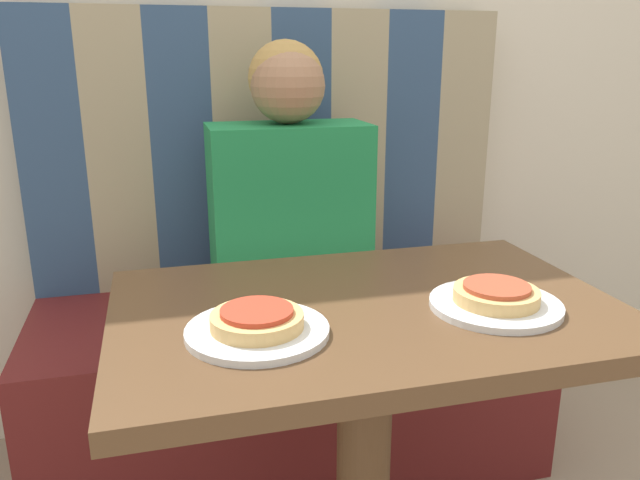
# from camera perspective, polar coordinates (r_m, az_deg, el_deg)

# --- Properties ---
(wall_back) EXTENTS (7.00, 0.05, 2.60)m
(wall_back) POSITION_cam_1_polar(r_m,az_deg,el_deg) (1.94, -5.30, 20.92)
(wall_back) COLOR beige
(wall_back) RESTS_ON ground_plane
(booth_seat) EXTENTS (1.38, 0.57, 0.49)m
(booth_seat) POSITION_cam_1_polar(r_m,az_deg,el_deg) (1.84, -2.58, -12.80)
(booth_seat) COLOR #5B1919
(booth_seat) RESTS_ON ground_plane
(booth_backrest) EXTENTS (1.38, 0.08, 0.78)m
(booth_backrest) POSITION_cam_1_polar(r_m,az_deg,el_deg) (1.86, -4.46, 8.34)
(booth_backrest) COLOR navy
(booth_backrest) RESTS_ON booth_seat
(dining_table) EXTENTS (0.86, 0.56, 0.74)m
(dining_table) POSITION_cam_1_polar(r_m,az_deg,el_deg) (1.13, 4.18, -11.75)
(dining_table) COLOR brown
(dining_table) RESTS_ON ground_plane
(person) EXTENTS (0.41, 0.22, 0.69)m
(person) POSITION_cam_1_polar(r_m,az_deg,el_deg) (1.64, -2.86, 5.12)
(person) COLOR #1E8447
(person) RESTS_ON booth_seat
(plate_left) EXTENTS (0.22, 0.22, 0.01)m
(plate_left) POSITION_cam_1_polar(r_m,az_deg,el_deg) (0.96, -5.75, -8.27)
(plate_left) COLOR white
(plate_left) RESTS_ON dining_table
(plate_right) EXTENTS (0.22, 0.22, 0.01)m
(plate_right) POSITION_cam_1_polar(r_m,az_deg,el_deg) (1.09, 15.73, -5.72)
(plate_right) COLOR white
(plate_right) RESTS_ON dining_table
(pizza_left) EXTENTS (0.14, 0.14, 0.03)m
(pizza_left) POSITION_cam_1_polar(r_m,az_deg,el_deg) (0.96, -5.78, -7.19)
(pizza_left) COLOR tan
(pizza_left) RESTS_ON plate_left
(pizza_right) EXTENTS (0.14, 0.14, 0.03)m
(pizza_right) POSITION_cam_1_polar(r_m,az_deg,el_deg) (1.09, 15.82, -4.75)
(pizza_right) COLOR tan
(pizza_right) RESTS_ON plate_right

